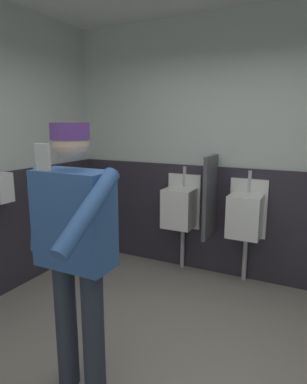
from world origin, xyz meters
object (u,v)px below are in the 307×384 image
Objects in this scene: person at (74,241)px; cell_phone at (43,157)px; urinal_middle at (246,215)px; urinal_left at (180,207)px.

cell_phone is (0.29, -0.50, 0.57)m from person.
person is 0.81m from cell_phone.
urinal_middle is 2.12m from person.
urinal_middle is at bearing 0.00° from urinal_left.
urinal_left is 11.27× the size of cell_phone.
cell_phone is at bearing -80.57° from urinal_left.
urinal_left is 2.03m from person.
urinal_left is at bearing 90.39° from cell_phone.
urinal_left is at bearing 93.63° from person.
cell_phone reaches higher than urinal_middle.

